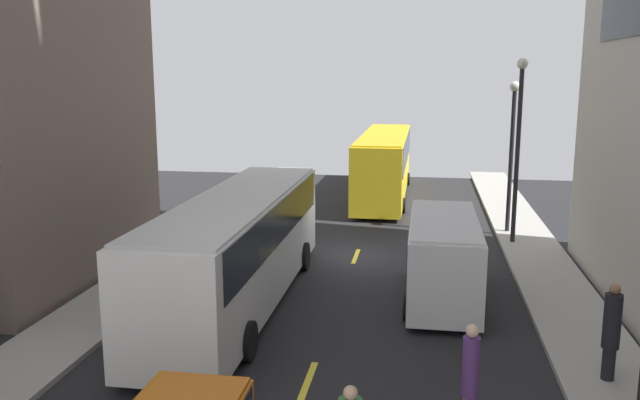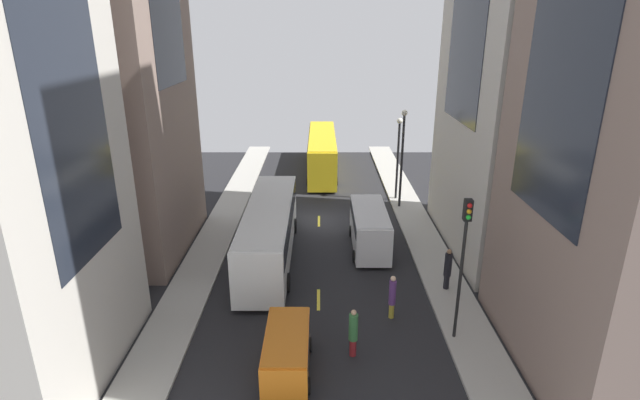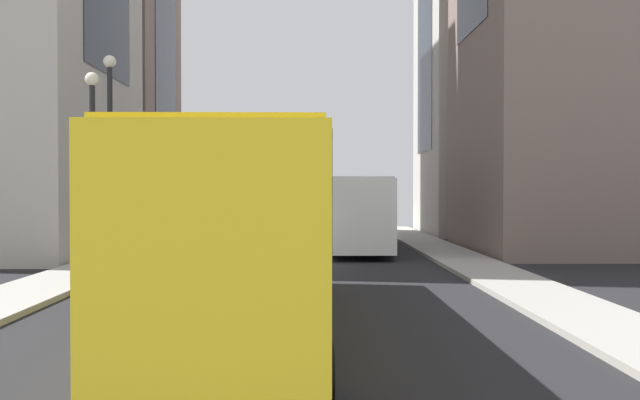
# 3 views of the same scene
# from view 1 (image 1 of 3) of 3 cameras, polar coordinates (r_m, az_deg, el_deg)

# --- Properties ---
(ground_plane) EXTENTS (39.91, 39.91, 0.00)m
(ground_plane) POSITION_cam_1_polar(r_m,az_deg,el_deg) (25.29, 3.13, -4.90)
(ground_plane) COLOR black
(sidewalk_west) EXTENTS (2.33, 44.00, 0.15)m
(sidewalk_west) POSITION_cam_1_polar(r_m,az_deg,el_deg) (26.80, -11.50, -4.03)
(sidewalk_west) COLOR #9E9B93
(sidewalk_west) RESTS_ON ground
(sidewalk_east) EXTENTS (2.33, 44.00, 0.15)m
(sidewalk_east) POSITION_cam_1_polar(r_m,az_deg,el_deg) (25.52, 18.54, -5.15)
(sidewalk_east) COLOR #9E9B93
(sidewalk_east) RESTS_ON ground
(lane_stripe_1) EXTENTS (0.16, 2.00, 0.01)m
(lane_stripe_1) POSITION_cam_1_polar(r_m,az_deg,el_deg) (15.55, -1.06, -15.43)
(lane_stripe_1) COLOR yellow
(lane_stripe_1) RESTS_ON ground
(lane_stripe_2) EXTENTS (0.16, 2.00, 0.01)m
(lane_stripe_2) POSITION_cam_1_polar(r_m,az_deg,el_deg) (25.29, 3.13, -4.88)
(lane_stripe_2) COLOR yellow
(lane_stripe_2) RESTS_ON ground
(lane_stripe_3) EXTENTS (0.16, 2.00, 0.01)m
(lane_stripe_3) POSITION_cam_1_polar(r_m,az_deg,el_deg) (35.47, 4.90, -0.28)
(lane_stripe_3) COLOR yellow
(lane_stripe_3) RESTS_ON ground
(lane_stripe_4) EXTENTS (0.16, 2.00, 0.01)m
(lane_stripe_4) POSITION_cam_1_polar(r_m,az_deg,el_deg) (45.79, 5.87, 2.27)
(lane_stripe_4) COLOR yellow
(lane_stripe_4) RESTS_ON ground
(city_bus_white) EXTENTS (2.80, 12.25, 3.35)m
(city_bus_white) POSITION_cam_1_polar(r_m,az_deg,el_deg) (19.76, -7.02, -3.48)
(city_bus_white) COLOR silver
(city_bus_white) RESTS_ON ground
(streetcar_yellow) EXTENTS (2.70, 13.53, 3.59)m
(streetcar_yellow) POSITION_cam_1_polar(r_m,az_deg,el_deg) (37.06, 5.59, 3.52)
(streetcar_yellow) COLOR yellow
(streetcar_yellow) RESTS_ON ground
(delivery_van_white) EXTENTS (2.25, 5.98, 2.58)m
(delivery_van_white) POSITION_cam_1_polar(r_m,az_deg,el_deg) (20.49, 10.64, -4.50)
(delivery_van_white) COLOR white
(delivery_van_white) RESTS_ON ground
(pedestrian_crossing_mid) EXTENTS (0.33, 0.33, 2.22)m
(pedestrian_crossing_mid) POSITION_cam_1_polar(r_m,az_deg,el_deg) (13.44, 12.89, -14.58)
(pedestrian_crossing_mid) COLOR gold
(pedestrian_crossing_mid) RESTS_ON ground
(pedestrian_walking_far) EXTENTS (0.38, 0.38, 2.25)m
(pedestrian_walking_far) POSITION_cam_1_polar(r_m,az_deg,el_deg) (16.18, 23.94, -10.22)
(pedestrian_walking_far) COLOR black
(pedestrian_walking_far) RESTS_ON ground
(streetlamp_near) EXTENTS (0.44, 0.44, 6.41)m
(streetlamp_near) POSITION_cam_1_polar(r_m,az_deg,el_deg) (29.10, 16.30, 5.05)
(streetlamp_near) COLOR black
(streetlamp_near) RESTS_ON ground
(streetlamp_far) EXTENTS (0.44, 0.44, 7.33)m
(streetlamp_far) POSITION_cam_1_polar(r_m,az_deg,el_deg) (27.24, 16.83, 5.68)
(streetlamp_far) COLOR black
(streetlamp_far) RESTS_ON ground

